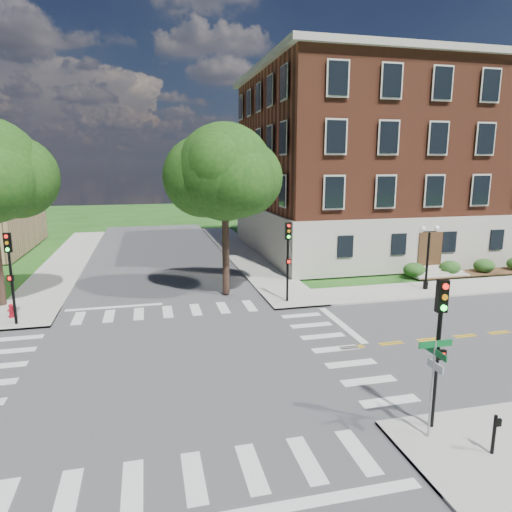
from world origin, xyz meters
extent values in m
plane|color=#1D4A14|center=(0.00, 0.00, 0.00)|extent=(160.00, 160.00, 0.00)
cube|color=#3D3D3F|center=(0.00, 0.00, 0.01)|extent=(90.00, 12.00, 0.01)
cube|color=#3D3D3F|center=(0.00, 0.00, 0.01)|extent=(12.00, 90.00, 0.01)
cube|color=#9E9B93|center=(23.00, 7.75, 0.06)|extent=(34.00, 3.50, 0.12)
cube|color=#9E9B93|center=(7.75, 23.00, 0.06)|extent=(3.50, 34.00, 0.12)
cube|color=#9E9B93|center=(-7.75, 23.00, 0.06)|extent=(3.50, 34.00, 0.12)
cube|color=silver|center=(8.80, 3.00, 0.00)|extent=(0.40, 5.50, 0.00)
cube|color=#AFA79B|center=(24.00, 22.00, 2.22)|extent=(30.00, 20.00, 4.20)
cube|color=brown|center=(24.00, 22.00, 10.22)|extent=(29.55, 19.70, 11.80)
cube|color=#AFA79B|center=(24.00, 22.00, 16.37)|extent=(30.60, 20.60, 0.50)
cube|color=#472D19|center=(20.00, 11.96, 1.82)|extent=(2.00, 0.10, 2.80)
cylinder|color=black|center=(3.85, 9.83, 2.47)|extent=(0.44, 0.44, 4.70)
sphere|color=#143B10|center=(3.85, 9.83, 7.81)|extent=(5.97, 5.97, 5.97)
cylinder|color=black|center=(7.58, -6.68, 2.02)|extent=(0.14, 0.14, 3.80)
cube|color=black|center=(7.58, -6.68, 4.42)|extent=(0.34, 0.26, 1.00)
cylinder|color=red|center=(7.58, -6.81, 4.75)|extent=(0.18, 0.07, 0.18)
cylinder|color=orange|center=(7.58, -6.81, 4.42)|extent=(0.18, 0.07, 0.18)
cylinder|color=#19E533|center=(7.58, -6.81, 4.09)|extent=(0.18, 0.07, 0.18)
cube|color=black|center=(7.58, -6.86, 2.62)|extent=(0.31, 0.15, 0.30)
cylinder|color=black|center=(7.15, 7.27, 2.02)|extent=(0.14, 0.14, 3.80)
cube|color=black|center=(7.15, 7.27, 4.42)|extent=(0.34, 0.25, 1.00)
cylinder|color=red|center=(7.15, 7.14, 4.75)|extent=(0.18, 0.07, 0.18)
cylinder|color=orange|center=(7.15, 7.14, 4.42)|extent=(0.18, 0.07, 0.18)
cylinder|color=#19E533|center=(7.15, 7.14, 4.09)|extent=(0.18, 0.07, 0.18)
cube|color=black|center=(7.15, 7.09, 2.62)|extent=(0.31, 0.15, 0.30)
cylinder|color=black|center=(-7.77, 6.72, 2.02)|extent=(0.14, 0.14, 3.80)
cube|color=black|center=(-7.77, 6.72, 4.42)|extent=(0.38, 0.31, 1.00)
cylinder|color=red|center=(-7.77, 6.59, 4.75)|extent=(0.19, 0.11, 0.18)
cylinder|color=orange|center=(-7.77, 6.59, 4.42)|extent=(0.19, 0.11, 0.18)
cylinder|color=#19E533|center=(-7.77, 6.59, 4.09)|extent=(0.19, 0.11, 0.18)
cube|color=black|center=(-7.77, 6.54, 2.62)|extent=(0.32, 0.21, 0.30)
cylinder|color=black|center=(16.94, 7.75, 0.37)|extent=(0.32, 0.32, 0.50)
cylinder|color=black|center=(16.94, 7.75, 2.02)|extent=(0.16, 0.16, 3.80)
cube|color=black|center=(16.94, 7.75, 3.97)|extent=(1.00, 0.06, 0.06)
sphere|color=white|center=(16.44, 7.75, 4.17)|extent=(0.36, 0.36, 0.36)
sphere|color=white|center=(17.44, 7.75, 4.17)|extent=(0.36, 0.36, 0.36)
cylinder|color=gray|center=(7.16, -7.14, 1.67)|extent=(0.07, 0.07, 3.10)
cube|color=#0B5A27|center=(7.16, -7.14, 3.12)|extent=(1.10, 0.03, 0.20)
cube|color=#0B5A27|center=(7.16, -7.14, 2.87)|extent=(0.03, 1.10, 0.20)
cube|color=silver|center=(7.21, -7.14, 2.42)|extent=(0.03, 0.75, 0.25)
cylinder|color=black|center=(8.45, -8.31, 0.72)|extent=(0.10, 0.10, 1.20)
cube|color=black|center=(8.45, -8.43, 1.17)|extent=(0.14, 0.08, 0.22)
cylinder|color=maroon|center=(-8.30, 7.96, 0.17)|extent=(0.32, 0.32, 0.10)
cylinder|color=maroon|center=(-8.30, 7.96, 0.42)|extent=(0.22, 0.22, 0.60)
sphere|color=maroon|center=(-8.30, 7.96, 0.75)|extent=(0.24, 0.24, 0.24)
cylinder|color=maroon|center=(-8.30, 7.96, 0.50)|extent=(0.35, 0.12, 0.12)
cylinder|color=maroon|center=(-8.30, 7.96, 0.50)|extent=(0.12, 0.35, 0.12)
camera|label=1|loc=(-0.91, -18.13, 8.31)|focal=32.00mm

